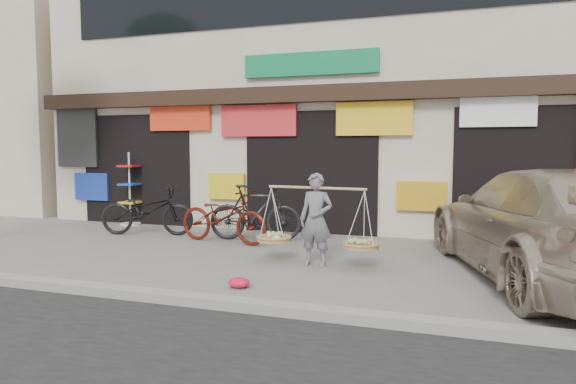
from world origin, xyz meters
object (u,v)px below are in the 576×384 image
(street_vendor, at_px, (316,224))
(bike_2, at_px, (223,216))
(suv, at_px, (550,225))
(bike_0, at_px, (147,210))
(bike_1, at_px, (255,213))
(display_rack, at_px, (130,196))

(street_vendor, bearing_deg, bike_2, 154.42)
(suv, bearing_deg, bike_2, -27.59)
(bike_0, bearing_deg, bike_1, -101.46)
(street_vendor, distance_m, display_rack, 6.14)
(street_vendor, xyz_separation_m, bike_2, (-2.28, 1.35, -0.15))
(bike_1, relative_size, display_rack, 1.07)
(bike_2, bearing_deg, bike_1, -38.85)
(bike_0, height_order, bike_1, bike_1)
(bike_1, bearing_deg, suv, -118.48)
(street_vendor, relative_size, suv, 0.34)
(street_vendor, height_order, suv, suv)
(bike_2, xyz_separation_m, suv, (5.67, -1.19, 0.28))
(bike_1, height_order, display_rack, display_rack)
(suv, bearing_deg, bike_0, -26.91)
(bike_0, distance_m, display_rack, 1.66)
(street_vendor, distance_m, suv, 3.40)
(bike_1, distance_m, bike_2, 0.68)
(street_vendor, relative_size, display_rack, 1.14)
(bike_0, xyz_separation_m, bike_2, (1.98, -0.32, -0.01))
(bike_1, bearing_deg, street_vendor, -146.13)
(bike_0, distance_m, suv, 7.80)
(street_vendor, xyz_separation_m, bike_0, (-4.26, 1.67, -0.15))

